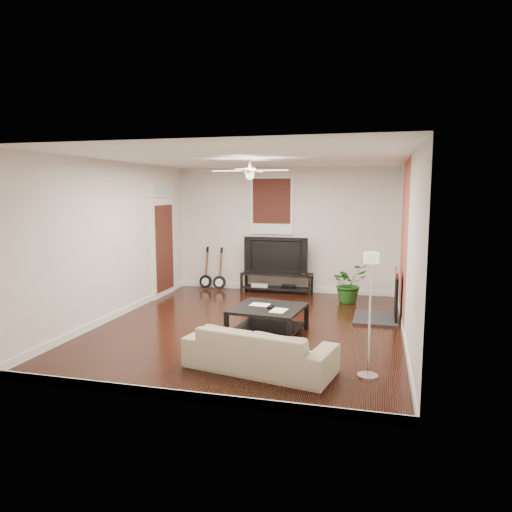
{
  "coord_description": "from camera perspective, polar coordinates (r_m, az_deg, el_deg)",
  "views": [
    {
      "loc": [
        2.06,
        -7.59,
        2.27
      ],
      "look_at": [
        0.0,
        0.4,
        1.15
      ],
      "focal_mm": 33.59,
      "sensor_mm": 36.0,
      "label": 1
    }
  ],
  "objects": [
    {
      "name": "sofa",
      "position": [
        6.21,
        0.41,
        -10.98
      ],
      "size": [
        2.02,
        1.12,
        0.56
      ],
      "primitive_type": "imported",
      "rotation": [
        0.0,
        0.0,
        2.93
      ],
      "color": "tan",
      "rests_on": "floor"
    },
    {
      "name": "brick_accent",
      "position": [
        8.65,
        17.22,
        1.61
      ],
      "size": [
        0.02,
        2.2,
        2.8
      ],
      "primitive_type": "cube",
      "color": "#A84536",
      "rests_on": "floor"
    },
    {
      "name": "tv",
      "position": [
        10.72,
        2.52,
        0.14
      ],
      "size": [
        1.43,
        0.19,
        0.82
      ],
      "primitive_type": "imported",
      "color": "black",
      "rests_on": "tv_stand"
    },
    {
      "name": "coffee_table",
      "position": [
        7.69,
        1.43,
        -7.7
      ],
      "size": [
        1.17,
        1.17,
        0.45
      ],
      "primitive_type": "cube",
      "rotation": [
        0.0,
        0.0,
        -0.11
      ],
      "color": "black",
      "rests_on": "floor"
    },
    {
      "name": "tv_stand",
      "position": [
        10.8,
        2.48,
        -3.21
      ],
      "size": [
        1.6,
        0.43,
        0.45
      ],
      "primitive_type": "cube",
      "color": "black",
      "rests_on": "floor"
    },
    {
      "name": "potted_plant",
      "position": [
        9.99,
        11.0,
        -3.19
      ],
      "size": [
        0.96,
        0.95,
        0.81
      ],
      "primitive_type": "imported",
      "rotation": [
        0.0,
        0.0,
        0.71
      ],
      "color": "#1D5017",
      "rests_on": "floor"
    },
    {
      "name": "fireplace",
      "position": [
        8.78,
        15.09,
        -4.44
      ],
      "size": [
        0.8,
        1.1,
        0.92
      ],
      "primitive_type": "cube",
      "color": "black",
      "rests_on": "floor"
    },
    {
      "name": "door_left",
      "position": [
        10.57,
        -10.96,
        2.04
      ],
      "size": [
        0.08,
        1.0,
        2.5
      ],
      "primitive_type": "cube",
      "color": "white",
      "rests_on": "wall_left"
    },
    {
      "name": "room",
      "position": [
        7.92,
        -0.72,
        1.42
      ],
      "size": [
        5.01,
        6.01,
        2.81
      ],
      "color": "black",
      "rests_on": "ground"
    },
    {
      "name": "ceiling_fan",
      "position": [
        7.88,
        -0.74,
        10.13
      ],
      "size": [
        1.24,
        1.24,
        0.32
      ],
      "primitive_type": null,
      "color": "white",
      "rests_on": "ceiling"
    },
    {
      "name": "guitar_left",
      "position": [
        11.19,
        -6.04,
        -1.45
      ],
      "size": [
        0.32,
        0.24,
        0.99
      ],
      "primitive_type": null,
      "rotation": [
        0.0,
        0.0,
        -0.08
      ],
      "color": "black",
      "rests_on": "floor"
    },
    {
      "name": "guitar_right",
      "position": [
        11.05,
        -4.39,
        -1.55
      ],
      "size": [
        0.31,
        0.22,
        0.99
      ],
      "primitive_type": null,
      "rotation": [
        0.0,
        0.0,
        0.02
      ],
      "color": "black",
      "rests_on": "floor"
    },
    {
      "name": "window_back",
      "position": [
        10.83,
        1.87,
        6.03
      ],
      "size": [
        1.0,
        0.06,
        1.3
      ],
      "primitive_type": "cube",
      "color": "black",
      "rests_on": "wall_back"
    },
    {
      "name": "floor_lamp",
      "position": [
        5.99,
        13.37,
        -6.89
      ],
      "size": [
        0.3,
        0.3,
        1.56
      ],
      "primitive_type": null,
      "rotation": [
        0.0,
        0.0,
        -0.21
      ],
      "color": "silver",
      "rests_on": "floor"
    }
  ]
}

